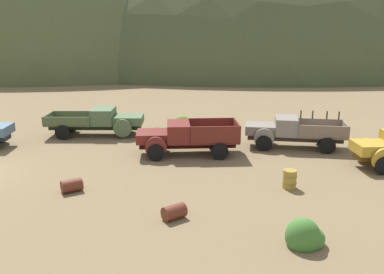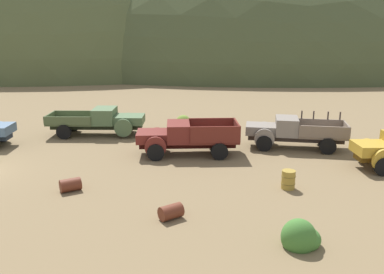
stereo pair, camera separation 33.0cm
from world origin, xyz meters
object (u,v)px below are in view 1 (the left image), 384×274
truck_oxblood (182,137)px  oil_drum_spare (72,186)px  truck_primer_gray (287,132)px  oil_drum_foreground (290,179)px  oil_drum_tipped (174,212)px  truck_weathered_green (102,121)px

truck_oxblood → oil_drum_spare: 7.36m
truck_oxblood → truck_primer_gray: size_ratio=1.02×
oil_drum_spare → oil_drum_foreground: (9.73, 1.89, 0.14)m
oil_drum_tipped → oil_drum_spare: bearing=159.1°
truck_weathered_green → oil_drum_spare: 9.91m
truck_oxblood → oil_drum_foreground: size_ratio=7.02×
oil_drum_foreground → oil_drum_spare: bearing=-169.0°
truck_primer_gray → oil_drum_tipped: (-5.07, -10.53, -0.71)m
truck_oxblood → oil_drum_tipped: 8.21m
truck_oxblood → truck_primer_gray: 6.65m
truck_weathered_green → truck_primer_gray: bearing=-13.4°
truck_primer_gray → oil_drum_tipped: size_ratio=5.79×
oil_drum_foreground → oil_drum_tipped: bearing=-140.7°
truck_weathered_green → truck_primer_gray: 12.36m
truck_oxblood → oil_drum_foreground: 7.22m
truck_primer_gray → oil_drum_tipped: truck_primer_gray is taller
oil_drum_spare → oil_drum_tipped: bearing=-20.9°
oil_drum_spare → oil_drum_foreground: size_ratio=1.23×
truck_weathered_green → truck_oxblood: size_ratio=1.10×
truck_oxblood → oil_drum_spare: truck_oxblood is taller
truck_weathered_green → oil_drum_spare: bearing=-85.8°
truck_oxblood → truck_primer_gray: truck_primer_gray is taller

